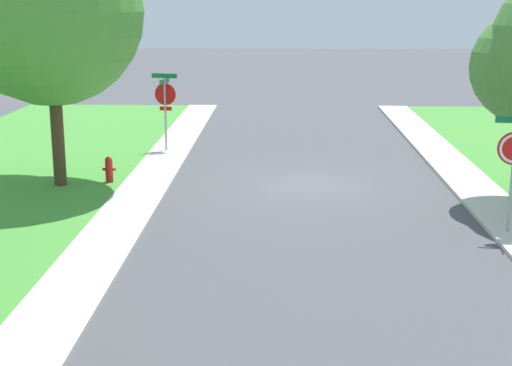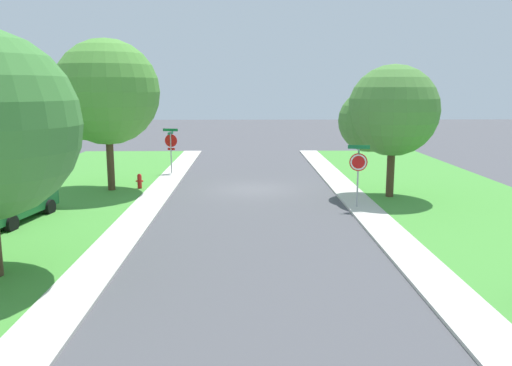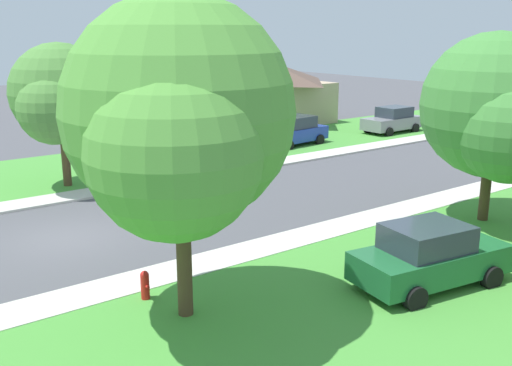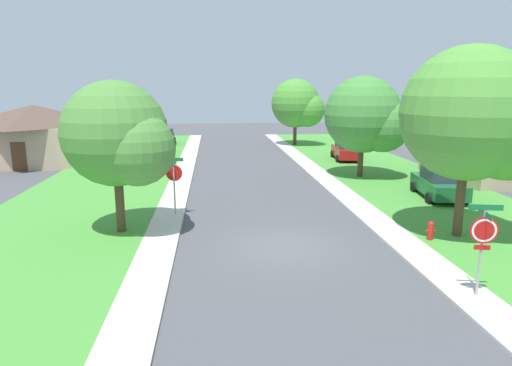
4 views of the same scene
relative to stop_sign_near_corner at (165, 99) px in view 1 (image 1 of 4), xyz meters
The scene contains 4 objects.
ground_plane 7.02m from the stop_sign_near_corner, 135.74° to the left, with size 120.00×120.00×0.00m, color #4C4C51.
stop_sign_near_corner is the anchor object (origin of this frame).
tree_sidewalk_near 6.28m from the stop_sign_near_corner, 62.23° to the left, with size 5.53×5.14×7.51m.
fire_hydrant 5.03m from the stop_sign_near_corner, 78.32° to the left, with size 0.38×0.22×0.83m.
Camera 1 is at (0.84, 21.21, 5.33)m, focal length 52.82 mm.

